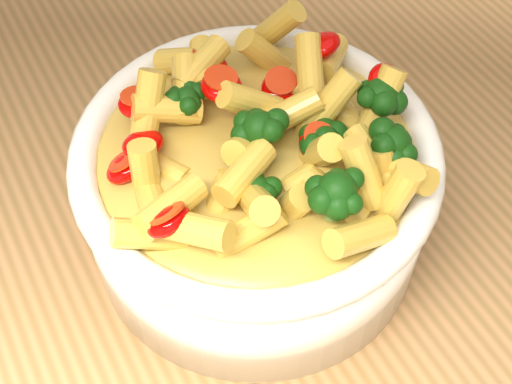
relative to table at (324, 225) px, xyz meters
name	(u,v)px	position (x,y,z in m)	size (l,w,h in m)	color
table	(324,225)	(0.00, 0.00, 0.00)	(1.20, 0.80, 0.90)	#A97748
serving_bowl	(256,191)	(-0.10, -0.04, 0.16)	(0.27, 0.27, 0.12)	white
pasta_salad	(256,127)	(-0.10, -0.04, 0.23)	(0.21, 0.21, 0.05)	#E7BB48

